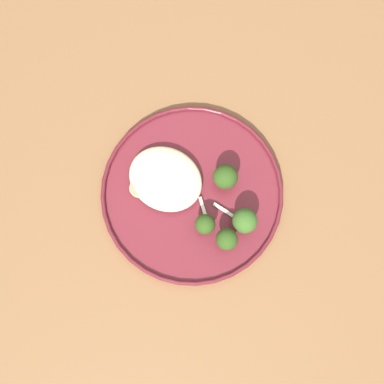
# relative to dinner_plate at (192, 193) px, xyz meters

# --- Properties ---
(ground) EXTENTS (6.00, 6.00, 0.00)m
(ground) POSITION_rel_dinner_plate_xyz_m (0.03, -0.02, -0.75)
(ground) COLOR #2D2B28
(wooden_dining_table) EXTENTS (1.40, 1.00, 0.74)m
(wooden_dining_table) POSITION_rel_dinner_plate_xyz_m (0.03, -0.02, -0.09)
(wooden_dining_table) COLOR brown
(wooden_dining_table) RESTS_ON ground
(dinner_plate) EXTENTS (0.29, 0.29, 0.02)m
(dinner_plate) POSITION_rel_dinner_plate_xyz_m (0.00, 0.00, 0.00)
(dinner_plate) COLOR maroon
(dinner_plate) RESTS_ON wooden_dining_table
(noodle_bed) EXTENTS (0.12, 0.10, 0.03)m
(noodle_bed) POSITION_rel_dinner_plate_xyz_m (-0.05, -0.00, 0.01)
(noodle_bed) COLOR beige
(noodle_bed) RESTS_ON dinner_plate
(seared_scallop_tiny_bay) EXTENTS (0.03, 0.03, 0.02)m
(seared_scallop_tiny_bay) POSITION_rel_dinner_plate_xyz_m (-0.03, -0.02, 0.01)
(seared_scallop_tiny_bay) COLOR #E5C689
(seared_scallop_tiny_bay) RESTS_ON dinner_plate
(seared_scallop_right_edge) EXTENTS (0.03, 0.03, 0.01)m
(seared_scallop_right_edge) POSITION_rel_dinner_plate_xyz_m (-0.07, -0.04, 0.01)
(seared_scallop_right_edge) COLOR beige
(seared_scallop_right_edge) RESTS_ON dinner_plate
(seared_scallop_on_noodles) EXTENTS (0.03, 0.03, 0.01)m
(seared_scallop_on_noodles) POSITION_rel_dinner_plate_xyz_m (-0.06, -0.01, 0.01)
(seared_scallop_on_noodles) COLOR #E5C689
(seared_scallop_on_noodles) RESTS_ON dinner_plate
(seared_scallop_rear_pale) EXTENTS (0.03, 0.03, 0.01)m
(seared_scallop_rear_pale) POSITION_rel_dinner_plate_xyz_m (-0.07, 0.01, 0.01)
(seared_scallop_rear_pale) COLOR #E5C689
(seared_scallop_rear_pale) RESTS_ON dinner_plate
(broccoli_floret_center_pile) EXTENTS (0.04, 0.04, 0.05)m
(broccoli_floret_center_pile) POSITION_rel_dinner_plate_xyz_m (0.09, -0.00, 0.03)
(broccoli_floret_center_pile) COLOR #7A994C
(broccoli_floret_center_pile) RESTS_ON dinner_plate
(broccoli_floret_tall_stalk) EXTENTS (0.03, 0.03, 0.05)m
(broccoli_floret_tall_stalk) POSITION_rel_dinner_plate_xyz_m (0.08, -0.04, 0.04)
(broccoli_floret_tall_stalk) COLOR #89A356
(broccoli_floret_tall_stalk) RESTS_ON dinner_plate
(broccoli_floret_left_leaning) EXTENTS (0.04, 0.04, 0.05)m
(broccoli_floret_left_leaning) POSITION_rel_dinner_plate_xyz_m (0.03, 0.04, 0.03)
(broccoli_floret_left_leaning) COLOR #7A994C
(broccoli_floret_left_leaning) RESTS_ON dinner_plate
(broccoli_floret_small_sprig) EXTENTS (0.03, 0.03, 0.04)m
(broccoli_floret_small_sprig) POSITION_rel_dinner_plate_xyz_m (0.04, -0.04, 0.03)
(broccoli_floret_small_sprig) COLOR #89A356
(broccoli_floret_small_sprig) RESTS_ON dinner_plate
(onion_sliver_long_sliver) EXTENTS (0.04, 0.01, 0.00)m
(onion_sliver_long_sliver) POSITION_rel_dinner_plate_xyz_m (0.06, 0.00, 0.01)
(onion_sliver_long_sliver) COLOR silver
(onion_sliver_long_sliver) RESTS_ON dinner_plate
(onion_sliver_pale_crescent) EXTENTS (0.04, 0.04, 0.00)m
(onion_sliver_pale_crescent) POSITION_rel_dinner_plate_xyz_m (0.03, -0.02, 0.01)
(onion_sliver_pale_crescent) COLOR silver
(onion_sliver_pale_crescent) RESTS_ON dinner_plate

